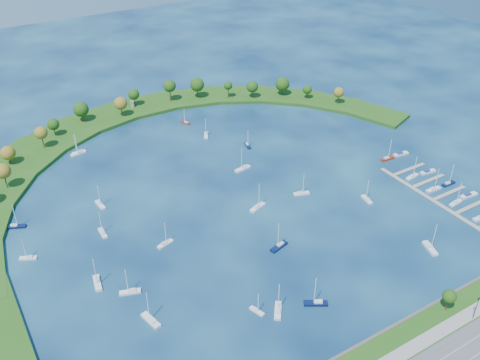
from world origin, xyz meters
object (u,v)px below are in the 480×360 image
harbor_tower (133,104)px  moored_boat_13 (430,247)px  moored_boat_7 (100,204)px  moored_boat_8 (367,199)px  moored_boat_18 (97,282)px  docked_boat_11 (401,154)px  moored_boat_15 (257,310)px  moored_boat_19 (248,145)px  moored_boat_1 (16,226)px  moored_boat_5 (165,243)px  moored_boat_9 (151,320)px  moored_boat_10 (301,193)px  docked_boat_4 (456,202)px  moored_boat_6 (279,246)px  moored_boat_12 (130,291)px  docked_boat_9 (428,172)px  moored_boat_16 (79,152)px  moored_boat_14 (206,135)px  docked_boat_5 (469,195)px  moored_boat_0 (185,122)px  moored_boat_11 (316,303)px  docked_boat_6 (434,189)px  moored_boat_4 (28,257)px  moored_boat_2 (78,153)px  docked_boat_7 (449,183)px  moored_boat_21 (103,232)px  moored_boat_20 (258,207)px  dock_system (454,202)px  moored_boat_3 (243,168)px  docked_boat_10 (387,158)px

harbor_tower → moored_boat_13: moored_boat_13 is taller
moored_boat_7 → moored_boat_8: moored_boat_7 is taller
moored_boat_18 → docked_boat_11: 177.51m
moored_boat_15 → moored_boat_19: moored_boat_19 is taller
moored_boat_13 → moored_boat_15: moored_boat_13 is taller
moored_boat_1 → moored_boat_18: 57.71m
moored_boat_8 → moored_boat_5: bearing=89.7°
moored_boat_9 → moored_boat_15: bearing=-126.9°
moored_boat_10 → moored_boat_19: (3.50, 55.30, -0.03)m
moored_boat_5 → moored_boat_7: (-14.17, 42.95, 0.02)m
moored_boat_8 → docked_boat_4: size_ratio=0.95×
moored_boat_1 → moored_boat_6: moored_boat_6 is taller
moored_boat_8 → moored_boat_12: size_ratio=0.92×
harbor_tower → docked_boat_9: bearing=-56.2°
moored_boat_15 → moored_boat_16: bearing=170.0°
moored_boat_8 → docked_boat_9: (44.89, 2.14, -0.21)m
harbor_tower → moored_boat_14: 60.84m
docked_boat_5 → moored_boat_10: bearing=152.9°
docked_boat_4 → docked_boat_11: (12.34, 47.62, -0.22)m
moored_boat_12 → moored_boat_16: 119.11m
moored_boat_9 → docked_boat_9: bearing=-95.9°
docked_boat_5 → docked_boat_11: 46.80m
moored_boat_1 → docked_boat_5: size_ratio=1.26×
moored_boat_0 → moored_boat_11: size_ratio=0.71×
moored_boat_5 → moored_boat_9: bearing=-137.1°
docked_boat_6 → moored_boat_4: bearing=166.8°
moored_boat_16 → moored_boat_1: bearing=49.7°
moored_boat_2 → docked_boat_7: size_ratio=1.11×
moored_boat_1 → moored_boat_21: (31.67, -25.02, -0.02)m
moored_boat_18 → moored_boat_20: 82.24m
docked_boat_6 → moored_boat_20: bearing=161.1°
moored_boat_13 → moored_boat_21: bearing=-107.1°
moored_boat_13 → docked_boat_11: bearing=161.3°
dock_system → moored_boat_13: (-36.68, -17.90, 0.61)m
moored_boat_19 → moored_boat_18: bearing=-45.9°
dock_system → moored_boat_2: 198.51m
moored_boat_3 → moored_boat_16: size_ratio=1.22×
moored_boat_9 → moored_boat_15: (35.25, -16.10, -0.12)m
moored_boat_10 → moored_boat_16: 127.09m
docked_boat_6 → moored_boat_10: bearing=154.3°
moored_boat_4 → moored_boat_11: moored_boat_11 is taller
docked_boat_9 → moored_boat_8: bearing=-169.7°
moored_boat_10 → docked_boat_10: (60.74, 2.62, 0.02)m
moored_boat_11 → moored_boat_15: bearing=9.6°
docked_boat_5 → moored_boat_12: bearing=177.3°
moored_boat_4 → moored_boat_16: size_ratio=0.94×
moored_boat_6 → moored_boat_8: bearing=171.8°
moored_boat_4 → docked_boat_6: bearing=-167.9°
moored_boat_1 → docked_boat_9: size_ratio=1.33×
moored_boat_3 → moored_boat_5: size_ratio=1.18×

